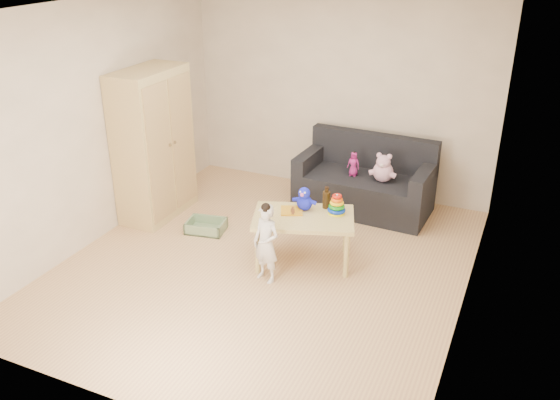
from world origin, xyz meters
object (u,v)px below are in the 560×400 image
at_px(wardrobe, 154,145).
at_px(sofa, 363,193).
at_px(play_table, 303,239).
at_px(toddler, 266,244).

distance_m(wardrobe, sofa, 2.62).
bearing_deg(play_table, sofa, 82.47).
distance_m(wardrobe, play_table, 2.20).
relative_size(sofa, play_table, 1.58).
bearing_deg(sofa, play_table, -95.00).
relative_size(wardrobe, play_table, 1.75).
bearing_deg(toddler, sofa, 95.09).
height_order(sofa, play_table, play_table).
xyz_separation_m(wardrobe, toddler, (1.87, -0.85, -0.49)).
height_order(wardrobe, toddler, wardrobe).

